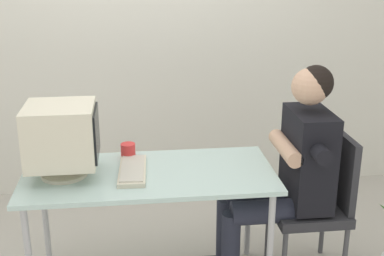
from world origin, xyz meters
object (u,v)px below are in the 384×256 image
(office_chair, at_px, (319,198))
(person_seated, at_px, (289,167))
(keyboard, at_px, (132,170))
(desk_mug, at_px, (128,151))
(crt_monitor, at_px, (62,136))
(desk, at_px, (149,183))

(office_chair, xyz_separation_m, person_seated, (-0.20, -0.00, 0.21))
(keyboard, height_order, person_seated, person_seated)
(keyboard, distance_m, person_seated, 0.90)
(desk_mug, bearing_deg, office_chair, -9.24)
(keyboard, distance_m, desk_mug, 0.21)
(crt_monitor, xyz_separation_m, office_chair, (1.46, 0.02, -0.47))
(desk_mug, bearing_deg, crt_monitor, -149.27)
(crt_monitor, relative_size, person_seated, 0.31)
(desk, xyz_separation_m, person_seated, (0.81, 0.04, 0.04))
(desk, height_order, crt_monitor, crt_monitor)
(person_seated, bearing_deg, desk, -177.48)
(desk, distance_m, person_seated, 0.81)
(desk_mug, bearing_deg, keyboard, -83.97)
(desk, height_order, desk_mug, desk_mug)
(keyboard, xyz_separation_m, person_seated, (0.90, 0.03, -0.04))
(desk, xyz_separation_m, office_chair, (1.00, 0.04, -0.17))
(crt_monitor, bearing_deg, desk, -1.72)
(keyboard, height_order, office_chair, office_chair)
(desk, distance_m, keyboard, 0.12)
(crt_monitor, height_order, desk_mug, crt_monitor)
(office_chair, bearing_deg, keyboard, -178.50)
(office_chair, height_order, person_seated, person_seated)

